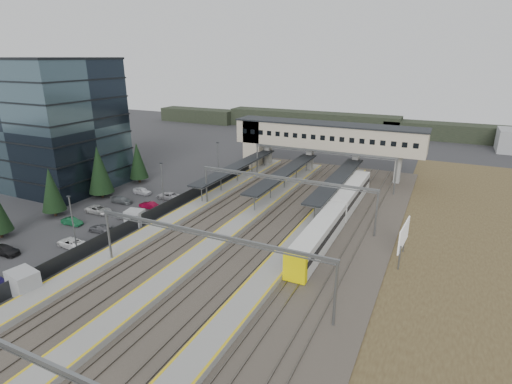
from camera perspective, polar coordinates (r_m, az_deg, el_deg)
The scene contains 15 objects.
ground at distance 57.47m, azimuth -12.78°, elevation -6.91°, with size 220.00×220.00×0.00m, color #2B2B2D.
office_building at distance 87.40m, azimuth -27.51°, elevation 8.66°, with size 24.30×18.30×24.30m.
conifer_row at distance 68.82m, azimuth -29.74°, elevation -0.32°, with size 4.42×49.82×9.50m.
car_park at distance 63.52m, azimuth -24.93°, elevation -5.13°, with size 10.57×44.55×1.29m.
lampposts at distance 61.68m, azimuth -18.24°, elevation -1.23°, with size 0.50×53.25×8.07m.
fence at distance 64.44m, azimuth -14.70°, elevation -3.20°, with size 0.08×90.00×2.00m.
relay_cabin_near at distance 50.82m, azimuth -30.26°, elevation -11.11°, with size 3.57×2.87×2.68m.
relay_cabin_far at distance 63.62m, azimuth -16.91°, elevation -3.52°, with size 2.93×2.59×2.37m.
rail_corridor at distance 56.41m, azimuth -2.09°, elevation -6.60°, with size 34.00×90.00×0.92m.
canopies at distance 74.83m, azimuth 4.10°, elevation 2.84°, with size 23.10×30.00×3.28m.
footbridge at distance 87.46m, azimuth 8.26°, elevation 7.74°, with size 40.40×6.40×11.20m.
gantries at distance 51.40m, azimuth -0.56°, elevation -2.27°, with size 28.40×62.28×7.17m.
train at distance 61.71m, azimuth 11.49°, elevation -3.00°, with size 2.71×37.65×3.41m.
billboard at distance 52.90m, azimuth 20.34°, elevation -5.92°, with size 0.62×5.97×5.08m.
treeline_far at distance 134.37m, azimuth 21.48°, elevation 8.34°, with size 170.00×19.00×7.00m.
Camera 1 is at (33.15, -40.02, 24.55)m, focal length 28.00 mm.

